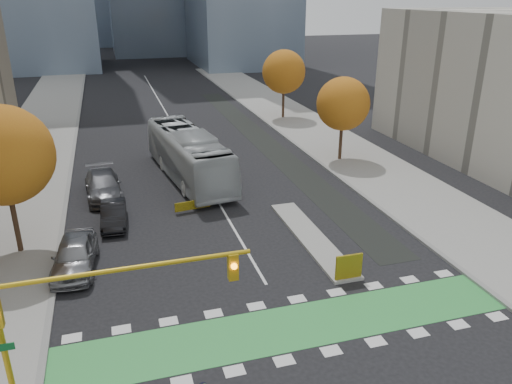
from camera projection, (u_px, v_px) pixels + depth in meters
ground at (304, 349)px, 20.05m from camera, size 300.00×300.00×0.00m
sidewalk_west at (13, 201)px, 34.25m from camera, size 7.00×120.00×0.15m
sidewalk_east at (366, 165)px, 41.40m from camera, size 7.00×120.00×0.15m
curb_west at (67, 195)px, 35.18m from camera, size 0.30×120.00×0.16m
curb_east at (328, 169)px, 40.47m from camera, size 0.30×120.00×0.16m
bike_crossing at (291, 327)px, 21.38m from camera, size 20.00×3.00×0.01m
centre_line at (171, 122)px, 55.66m from camera, size 0.15×70.00×0.01m
bike_lane_paint at (262, 140)px, 48.74m from camera, size 2.50×50.00×0.01m
median_island at (311, 237)px, 29.09m from camera, size 1.60×10.00×0.16m
hazard_board at (349, 267)px, 24.55m from camera, size 1.40×0.12×1.30m
tree_west at (2, 155)px, 25.47m from camera, size 5.20×5.20×8.22m
tree_east_near at (343, 104)px, 41.01m from camera, size 4.40×4.40×7.08m
tree_east_far at (284, 72)px, 55.25m from camera, size 4.80×4.80×7.65m
traffic_signal_west at (84, 304)px, 16.00m from camera, size 8.53×0.56×5.20m
bus at (188, 155)px, 38.03m from camera, size 4.93×13.82×3.77m
parked_car_a at (75, 255)px, 25.54m from camera, size 2.48×5.19×1.71m
parked_car_b at (114, 215)px, 30.60m from camera, size 1.64×4.22×1.37m
parked_car_c at (103, 185)px, 34.85m from camera, size 2.72×5.92×1.68m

